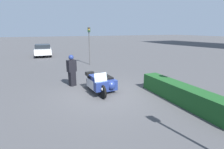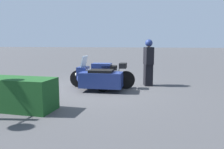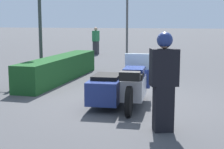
% 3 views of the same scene
% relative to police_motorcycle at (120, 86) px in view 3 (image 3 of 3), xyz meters
% --- Properties ---
extents(ground_plane, '(160.00, 160.00, 0.00)m').
position_rel_police_motorcycle_xyz_m(ground_plane, '(0.29, -0.00, -0.46)').
color(ground_plane, '#424244').
extents(police_motorcycle, '(2.37, 1.27, 1.15)m').
position_rel_police_motorcycle_xyz_m(police_motorcycle, '(0.00, 0.00, 0.00)').
color(police_motorcycle, black).
rests_on(police_motorcycle, ground).
extents(officer_rider, '(0.43, 0.54, 1.74)m').
position_rel_police_motorcycle_xyz_m(officer_rider, '(-1.59, -1.16, 0.46)').
color(officer_rider, black).
rests_on(officer_rider, ground).
extents(hedge_bush_curbside, '(4.99, 0.76, 0.77)m').
position_rel_police_motorcycle_xyz_m(hedge_bush_curbside, '(2.81, 2.67, -0.07)').
color(hedge_bush_curbside, '#19471E').
rests_on(hedge_bush_curbside, ground).
extents(traffic_light_near, '(0.22, 0.29, 3.67)m').
position_rel_police_motorcycle_xyz_m(traffic_light_near, '(6.41, 1.24, 1.93)').
color(traffic_light_near, '#4C4C4C').
rests_on(traffic_light_near, ground).
extents(pedestrian_bystander, '(0.48, 0.33, 1.56)m').
position_rel_police_motorcycle_xyz_m(pedestrian_bystander, '(11.43, 4.13, 0.32)').
color(pedestrian_bystander, '#2D2D33').
rests_on(pedestrian_bystander, ground).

